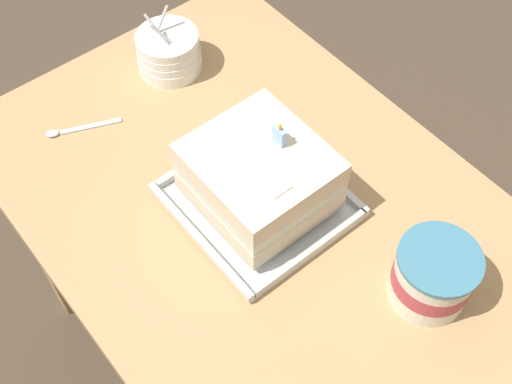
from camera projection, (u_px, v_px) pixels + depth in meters
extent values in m
plane|color=#4C3D2D|center=(255.00, 355.00, 1.80)|extent=(8.00, 8.00, 0.00)
cube|color=tan|center=(254.00, 204.00, 1.20)|extent=(1.03, 0.72, 0.04)
cube|color=tan|center=(40.00, 235.00, 1.60)|extent=(0.06, 0.06, 0.72)
cube|color=tan|center=(235.00, 117.00, 1.82)|extent=(0.06, 0.06, 0.72)
cube|color=tan|center=(499.00, 366.00, 1.41)|extent=(0.06, 0.06, 0.72)
cube|color=silver|center=(258.00, 203.00, 1.17)|extent=(0.29, 0.27, 0.01)
cube|color=silver|center=(199.00, 239.00, 1.12)|extent=(0.29, 0.01, 0.02)
cube|color=silver|center=(312.00, 163.00, 1.21)|extent=(0.29, 0.01, 0.02)
cube|color=silver|center=(211.00, 152.00, 1.22)|extent=(0.01, 0.25, 0.02)
cube|color=silver|center=(310.00, 252.00, 1.10)|extent=(0.01, 0.25, 0.02)
cube|color=beige|center=(258.00, 189.00, 1.14)|extent=(0.22, 0.20, 0.05)
cube|color=silver|center=(258.00, 177.00, 1.11)|extent=(0.22, 0.20, 0.02)
cube|color=beige|center=(258.00, 165.00, 1.08)|extent=(0.22, 0.20, 0.05)
cube|color=beige|center=(250.00, 160.00, 1.06)|extent=(0.16, 0.04, 0.00)
cube|color=#8CB7EA|center=(279.00, 136.00, 1.07)|extent=(0.03, 0.01, 0.03)
ellipsoid|color=yellow|center=(280.00, 127.00, 1.05)|extent=(0.01, 0.01, 0.01)
cylinder|color=white|center=(170.00, 62.00, 1.36)|extent=(0.13, 0.13, 0.03)
cylinder|color=white|center=(169.00, 55.00, 1.35)|extent=(0.13, 0.13, 0.03)
cylinder|color=white|center=(168.00, 48.00, 1.33)|extent=(0.13, 0.13, 0.03)
cylinder|color=white|center=(167.00, 41.00, 1.32)|extent=(0.13, 0.13, 0.03)
cylinder|color=silver|center=(159.00, 33.00, 1.28)|extent=(0.06, 0.03, 0.07)
cylinder|color=silver|center=(160.00, 25.00, 1.30)|extent=(0.01, 0.05, 0.07)
cylinder|color=silver|center=(164.00, 37.00, 1.28)|extent=(0.04, 0.04, 0.06)
cylinder|color=silver|center=(432.00, 277.00, 1.03)|extent=(0.13, 0.13, 0.11)
cylinder|color=#B23D47|center=(433.00, 275.00, 1.03)|extent=(0.13, 0.13, 0.04)
cylinder|color=teal|center=(441.00, 259.00, 0.99)|extent=(0.13, 0.13, 0.01)
ellipsoid|color=silver|center=(53.00, 133.00, 1.27)|extent=(0.03, 0.03, 0.01)
cube|color=silver|center=(91.00, 126.00, 1.28)|extent=(0.06, 0.11, 0.00)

